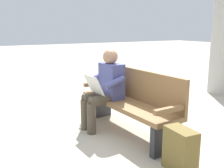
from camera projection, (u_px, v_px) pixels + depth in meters
ground_plane at (126, 132)px, 3.84m from camera, size 40.00×40.00×0.00m
bench_near at (131, 101)px, 3.78m from camera, size 1.82×0.57×0.90m
person_seated at (105, 87)px, 3.89m from camera, size 0.59×0.59×1.18m
backpack at (181, 151)px, 2.76m from camera, size 0.36×0.26×0.47m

